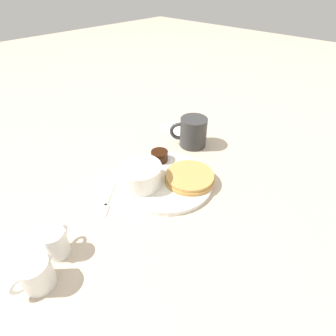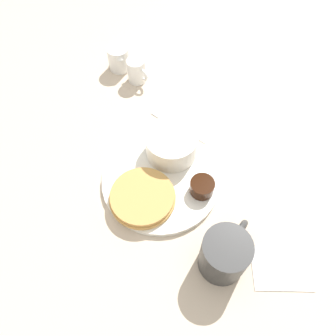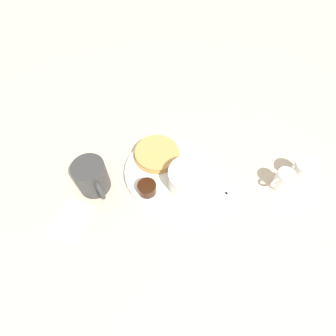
{
  "view_description": "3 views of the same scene",
  "coord_description": "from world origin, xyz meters",
  "px_view_note": "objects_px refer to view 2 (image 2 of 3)",
  "views": [
    {
      "loc": [
        0.36,
        -0.38,
        0.45
      ],
      "look_at": [
        -0.0,
        0.01,
        0.04
      ],
      "focal_mm": 28.0,
      "sensor_mm": 36.0,
      "label": 1
    },
    {
      "loc": [
        0.06,
        0.32,
        0.59
      ],
      "look_at": [
        -0.02,
        -0.01,
        0.04
      ],
      "focal_mm": 35.0,
      "sensor_mm": 36.0,
      "label": 2
    },
    {
      "loc": [
        -0.39,
        -0.05,
        0.61
      ],
      "look_at": [
        -0.01,
        -0.0,
        0.03
      ],
      "focal_mm": 28.0,
      "sensor_mm": 36.0,
      "label": 3
    }
  ],
  "objects_px": {
    "bowl": "(172,144)",
    "creamer_pitcher_far": "(119,58)",
    "coffee_mug": "(225,254)",
    "plate": "(161,180)",
    "creamer_pitcher_near": "(137,70)",
    "fork": "(172,122)"
  },
  "relations": [
    {
      "from": "bowl",
      "to": "fork",
      "type": "height_order",
      "value": "bowl"
    },
    {
      "from": "coffee_mug",
      "to": "plate",
      "type": "bearing_deg",
      "value": -69.75
    },
    {
      "from": "creamer_pitcher_near",
      "to": "creamer_pitcher_far",
      "type": "height_order",
      "value": "same"
    },
    {
      "from": "creamer_pitcher_near",
      "to": "creamer_pitcher_far",
      "type": "bearing_deg",
      "value": -57.48
    },
    {
      "from": "bowl",
      "to": "fork",
      "type": "distance_m",
      "value": 0.1
    },
    {
      "from": "creamer_pitcher_near",
      "to": "fork",
      "type": "distance_m",
      "value": 0.17
    },
    {
      "from": "plate",
      "to": "creamer_pitcher_far",
      "type": "bearing_deg",
      "value": -85.63
    },
    {
      "from": "bowl",
      "to": "creamer_pitcher_far",
      "type": "distance_m",
      "value": 0.3
    },
    {
      "from": "plate",
      "to": "bowl",
      "type": "xyz_separation_m",
      "value": [
        -0.04,
        -0.06,
        0.03
      ]
    },
    {
      "from": "coffee_mug",
      "to": "fork",
      "type": "xyz_separation_m",
      "value": [
        0.01,
        -0.33,
        -0.04
      ]
    },
    {
      "from": "plate",
      "to": "bowl",
      "type": "distance_m",
      "value": 0.08
    },
    {
      "from": "plate",
      "to": "coffee_mug",
      "type": "distance_m",
      "value": 0.2
    },
    {
      "from": "fork",
      "to": "creamer_pitcher_far",
      "type": "bearing_deg",
      "value": -67.47
    },
    {
      "from": "fork",
      "to": "plate",
      "type": "bearing_deg",
      "value": 67.59
    },
    {
      "from": "coffee_mug",
      "to": "creamer_pitcher_near",
      "type": "relative_size",
      "value": 1.63
    },
    {
      "from": "plate",
      "to": "bowl",
      "type": "relative_size",
      "value": 2.22
    },
    {
      "from": "plate",
      "to": "creamer_pitcher_far",
      "type": "relative_size",
      "value": 2.98
    },
    {
      "from": "coffee_mug",
      "to": "creamer_pitcher_near",
      "type": "distance_m",
      "value": 0.49
    },
    {
      "from": "coffee_mug",
      "to": "creamer_pitcher_far",
      "type": "bearing_deg",
      "value": -79.97
    },
    {
      "from": "bowl",
      "to": "coffee_mug",
      "type": "bearing_deg",
      "value": 97.53
    },
    {
      "from": "fork",
      "to": "coffee_mug",
      "type": "bearing_deg",
      "value": 91.49
    },
    {
      "from": "creamer_pitcher_far",
      "to": "fork",
      "type": "distance_m",
      "value": 0.23
    }
  ]
}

